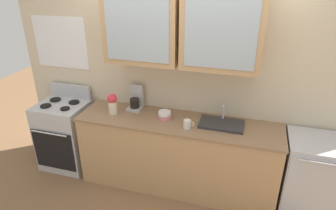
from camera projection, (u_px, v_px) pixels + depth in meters
ground_plane at (177, 184)px, 3.72m from camera, size 10.00×10.00×0.00m
back_wall_unit at (184, 63)px, 3.32m from camera, size 4.22×0.49×2.62m
counter at (177, 154)px, 3.53m from camera, size 2.31×0.59×0.89m
stove_range at (65, 135)px, 3.92m from camera, size 0.61×0.57×1.07m
sink_faucet at (222, 123)px, 3.25m from camera, size 0.48×0.29×0.24m
bowl_stack at (165, 115)px, 3.38m from camera, size 0.15×0.15×0.09m
vase at (113, 104)px, 3.46m from camera, size 0.11×0.11×0.25m
cup_near_sink at (187, 124)px, 3.19m from camera, size 0.12×0.08×0.09m
dishwasher at (311, 177)px, 3.15m from camera, size 0.59×0.58×0.89m
coffee_maker at (136, 100)px, 3.61m from camera, size 0.17×0.20×0.29m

